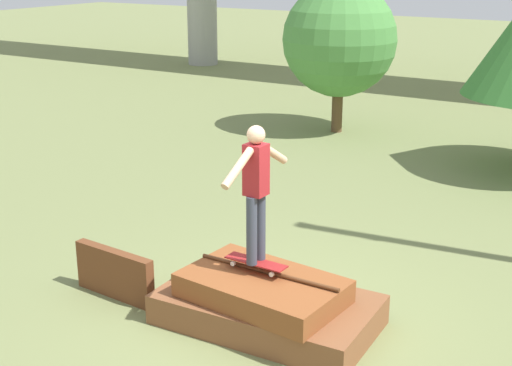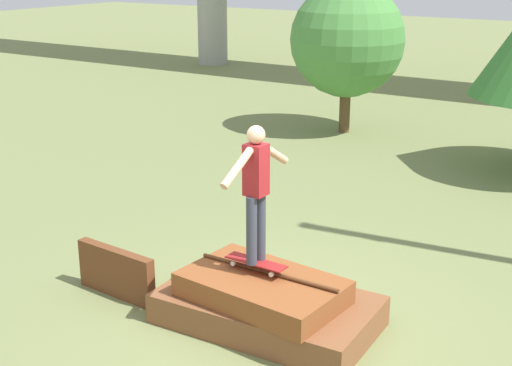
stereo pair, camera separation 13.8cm
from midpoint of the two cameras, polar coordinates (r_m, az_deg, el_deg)
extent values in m
plane|color=olive|center=(8.28, 1.41, -11.15)|extent=(80.00, 80.00, 0.00)
cube|color=brown|center=(8.19, 1.42, -10.09)|extent=(2.46, 1.46, 0.35)
cube|color=brown|center=(7.98, 1.03, -8.41)|extent=(1.83, 1.22, 0.28)
cylinder|color=#5B3319|center=(7.99, 1.44, -7.14)|extent=(1.75, 0.05, 0.05)
cube|color=brown|center=(8.91, -10.69, -7.05)|extent=(1.20, 0.21, 0.61)
cube|color=maroon|center=(7.98, 0.50, -6.33)|extent=(0.74, 0.22, 0.01)
cylinder|color=silver|center=(7.94, 2.38, -6.91)|extent=(0.05, 0.03, 0.05)
cylinder|color=silver|center=(7.82, 1.74, -7.32)|extent=(0.05, 0.03, 0.05)
cylinder|color=silver|center=(8.20, -0.68, -6.06)|extent=(0.05, 0.03, 0.05)
cylinder|color=silver|center=(8.08, -1.35, -6.45)|extent=(0.05, 0.03, 0.05)
cylinder|color=#383D4C|center=(7.89, 0.85, -3.47)|extent=(0.12, 0.12, 0.78)
cylinder|color=#383D4C|center=(7.76, 0.16, -3.85)|extent=(0.12, 0.12, 0.78)
cube|color=maroon|center=(7.60, 0.52, 1.07)|extent=(0.23, 0.22, 0.57)
sphere|color=tan|center=(7.50, 0.53, 3.88)|extent=(0.20, 0.20, 0.20)
cylinder|color=tan|center=(7.85, 1.91, 2.40)|extent=(0.10, 0.52, 0.35)
cylinder|color=tan|center=(7.30, -0.97, 1.21)|extent=(0.10, 0.52, 0.35)
cylinder|color=brown|center=(16.83, 7.34, 5.80)|extent=(0.25, 0.25, 1.04)
sphere|color=#4C8E42|center=(16.57, 7.57, 11.30)|extent=(2.60, 2.60, 2.60)
camera|label=1|loc=(0.07, -89.48, 0.17)|focal=50.00mm
camera|label=2|loc=(0.07, 90.52, -0.17)|focal=50.00mm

